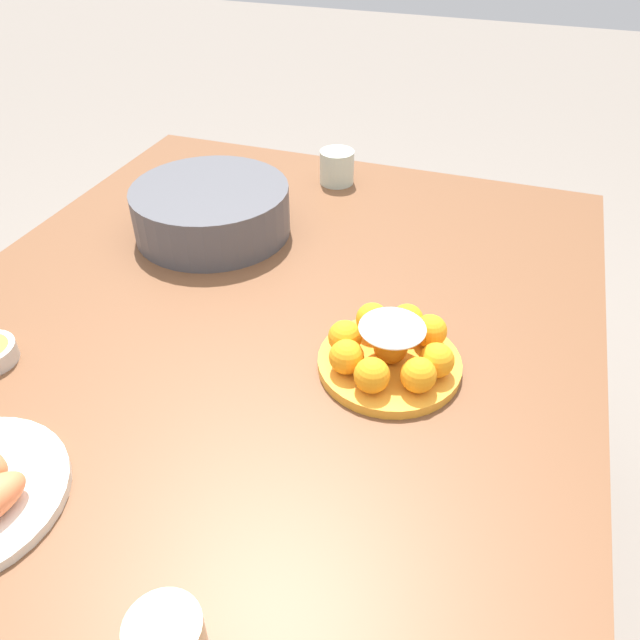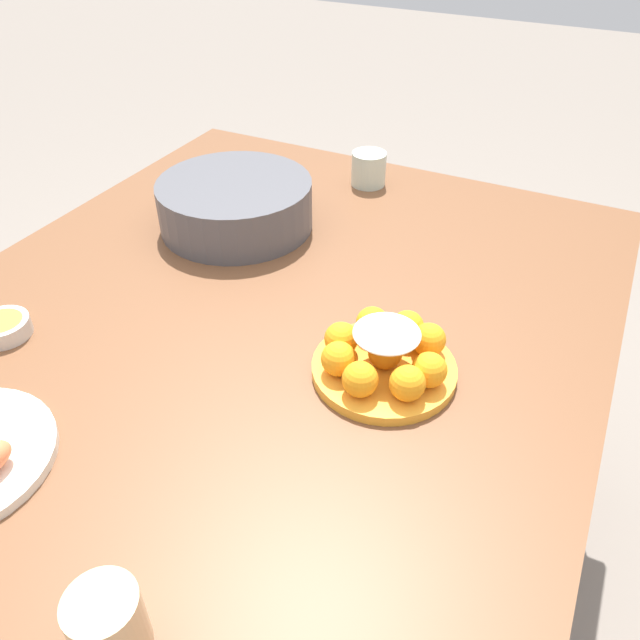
# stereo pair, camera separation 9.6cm
# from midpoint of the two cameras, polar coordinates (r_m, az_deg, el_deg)

# --- Properties ---
(ground_plane) EXTENTS (12.00, 12.00, 0.00)m
(ground_plane) POSITION_cam_midpoint_polar(r_m,az_deg,el_deg) (1.64, -5.73, -21.70)
(ground_plane) COLOR slate
(dining_table) EXTENTS (1.31, 1.10, 0.77)m
(dining_table) POSITION_cam_midpoint_polar(r_m,az_deg,el_deg) (1.11, -7.90, -3.42)
(dining_table) COLOR brown
(dining_table) RESTS_ON ground_plane
(cake_plate) EXTENTS (0.21, 0.21, 0.09)m
(cake_plate) POSITION_cam_midpoint_polar(r_m,az_deg,el_deg) (0.92, 3.48, -2.95)
(cake_plate) COLOR gold
(cake_plate) RESTS_ON dining_table
(serving_bowl) EXTENTS (0.31, 0.31, 0.10)m
(serving_bowl) POSITION_cam_midpoint_polar(r_m,az_deg,el_deg) (1.27, -12.09, 9.86)
(serving_bowl) COLOR #4C4C51
(serving_bowl) RESTS_ON dining_table
(cup_far) EXTENTS (0.08, 0.08, 0.08)m
(cup_far) POSITION_cam_midpoint_polar(r_m,az_deg,el_deg) (1.46, -0.39, 13.76)
(cup_far) COLOR beige
(cup_far) RESTS_ON dining_table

